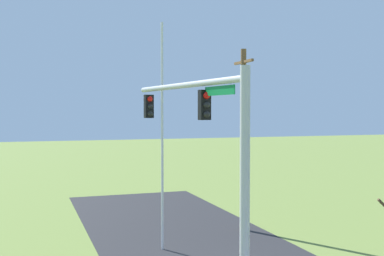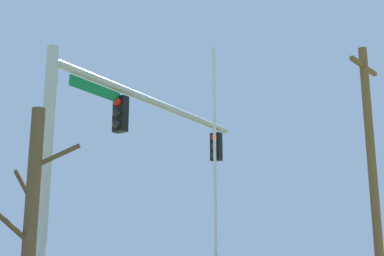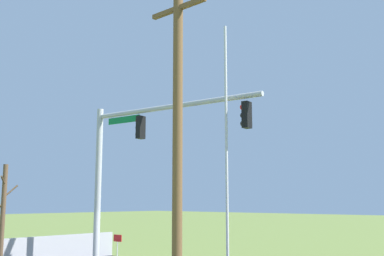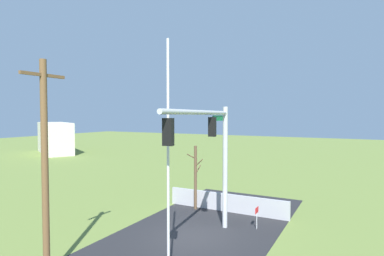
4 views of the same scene
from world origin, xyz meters
TOP-DOWN VIEW (x-y plane):
  - road_surface at (-4.00, 0.00)m, footprint 28.00×8.00m
  - signal_mast at (-0.18, -1.22)m, footprint 8.17×1.19m
  - flagpole at (-4.74, -1.42)m, footprint 0.10×0.10m
  - utility_pole at (-6.55, 3.03)m, footprint 1.90×0.26m

SIDE VIEW (x-z plane):
  - road_surface at x=-4.00m, z-range 0.00..0.01m
  - utility_pole at x=-6.55m, z-range 0.17..8.69m
  - flagpole at x=-4.74m, z-range 0.00..9.19m
  - signal_mast at x=-0.18m, z-range 1.43..8.30m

